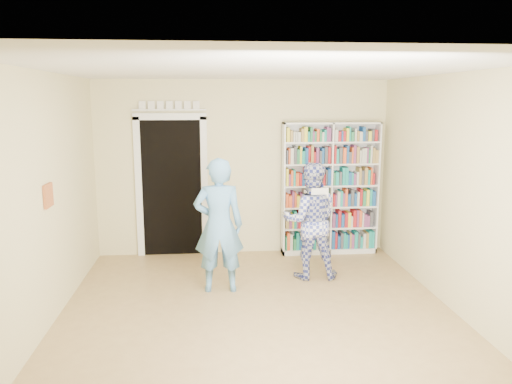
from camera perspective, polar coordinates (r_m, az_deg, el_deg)
floor at (r=5.73m, az=0.36°, el=-14.27°), size 5.00×5.00×0.00m
ceiling at (r=5.21m, az=0.39°, el=13.80°), size 5.00×5.00×0.00m
wall_back at (r=7.76m, az=-1.51°, el=2.74°), size 4.50×0.00×4.50m
wall_left at (r=5.55m, az=-23.41°, el=-1.28°), size 0.00×5.00×5.00m
wall_right at (r=5.97m, az=22.41°, el=-0.44°), size 0.00×5.00×5.00m
bookshelf at (r=7.87m, az=8.44°, el=0.45°), size 1.50×0.28×2.06m
doorway at (r=7.77m, az=-9.61°, el=1.33°), size 1.10×0.08×2.43m
wall_art at (r=5.72m, az=-22.65°, el=-0.38°), size 0.03×0.25×0.25m
man_blue at (r=6.26m, az=-4.28°, el=-3.83°), size 0.63×0.41×1.71m
man_plaid at (r=6.77m, az=6.24°, el=-3.29°), size 0.82×0.66×1.58m
paper_sheet at (r=6.57m, az=7.29°, el=-0.96°), size 0.23×0.03×0.33m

